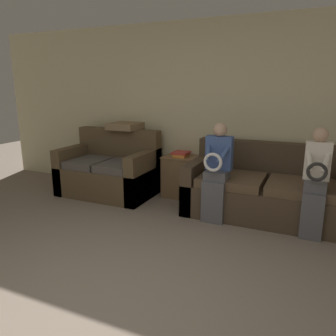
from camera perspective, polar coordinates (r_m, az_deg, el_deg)
name	(u,v)px	position (r m, az deg, el deg)	size (l,w,h in m)	color
ground_plane	(84,336)	(2.54, -14.41, -26.43)	(14.00, 14.00, 0.00)	gray
wall_back	(219,112)	(4.85, 8.93, 9.66)	(7.98, 0.06, 2.55)	beige
couch_main	(266,191)	(4.41, 16.75, -3.91)	(2.00, 0.96, 0.91)	#473828
couch_side	(110,172)	(5.15, -10.12, -0.65)	(1.41, 0.89, 0.98)	brown
child_left_seated	(217,169)	(4.04, 8.50, -0.13)	(0.33, 0.37, 1.20)	#56565B
child_right_seated	(316,178)	(3.90, 24.35, -1.62)	(0.27, 0.37, 1.21)	#56565B
side_shelf	(181,176)	(4.93, 2.24, -1.40)	(0.51, 0.41, 0.62)	brown
book_stack	(181,154)	(4.84, 2.29, 2.46)	(0.23, 0.25, 0.07)	orange
throw_pillow	(125,126)	(5.21, -7.47, 7.27)	(0.45, 0.45, 0.10)	#846B4C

